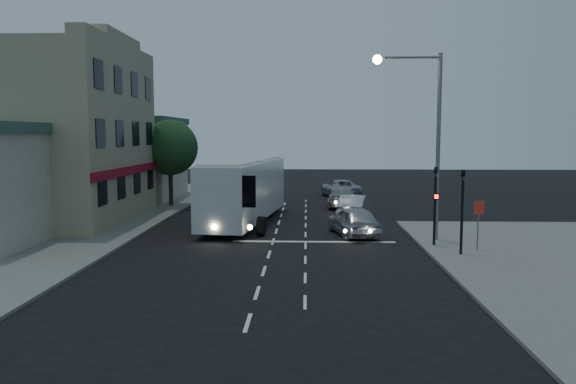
{
  "coord_description": "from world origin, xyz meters",
  "views": [
    {
      "loc": [
        1.63,
        -25.2,
        5.25
      ],
      "look_at": [
        0.66,
        4.54,
        2.2
      ],
      "focal_mm": 35.0,
      "sensor_mm": 36.0,
      "label": 1
    }
  ],
  "objects_px": {
    "car_sedan_b": "(342,197)",
    "regulatory_sign": "(478,217)",
    "streetlight": "(425,125)",
    "street_tree": "(170,145)",
    "traffic_signal_main": "(435,196)",
    "traffic_signal_side": "(462,201)",
    "tour_bus": "(245,189)",
    "car_suv": "(354,221)",
    "car_sedan_c": "(340,188)",
    "car_sedan_a": "(354,206)"
  },
  "relations": [
    {
      "from": "traffic_signal_side",
      "to": "street_tree",
      "type": "xyz_separation_m",
      "value": [
        -16.51,
        16.22,
        2.08
      ]
    },
    {
      "from": "traffic_signal_side",
      "to": "street_tree",
      "type": "relative_size",
      "value": 0.66
    },
    {
      "from": "tour_bus",
      "to": "car_sedan_a",
      "type": "xyz_separation_m",
      "value": [
        6.61,
        2.16,
        -1.32
      ]
    },
    {
      "from": "traffic_signal_main",
      "to": "traffic_signal_side",
      "type": "relative_size",
      "value": 1.0
    },
    {
      "from": "tour_bus",
      "to": "car_sedan_c",
      "type": "relative_size",
      "value": 2.32
    },
    {
      "from": "streetlight",
      "to": "traffic_signal_main",
      "type": "bearing_deg",
      "value": -79.8
    },
    {
      "from": "car_sedan_a",
      "to": "traffic_signal_side",
      "type": "relative_size",
      "value": 1.09
    },
    {
      "from": "car_sedan_a",
      "to": "streetlight",
      "type": "bearing_deg",
      "value": 121.21
    },
    {
      "from": "street_tree",
      "to": "car_sedan_c",
      "type": "bearing_deg",
      "value": 27.95
    },
    {
      "from": "car_suv",
      "to": "car_sedan_a",
      "type": "distance_m",
      "value": 6.22
    },
    {
      "from": "regulatory_sign",
      "to": "streetlight",
      "type": "relative_size",
      "value": 0.24
    },
    {
      "from": "streetlight",
      "to": "car_sedan_a",
      "type": "bearing_deg",
      "value": 109.24
    },
    {
      "from": "car_sedan_b",
      "to": "streetlight",
      "type": "height_order",
      "value": "streetlight"
    },
    {
      "from": "car_sedan_c",
      "to": "streetlight",
      "type": "height_order",
      "value": "streetlight"
    },
    {
      "from": "traffic_signal_side",
      "to": "traffic_signal_main",
      "type": "bearing_deg",
      "value": 109.49
    },
    {
      "from": "car_sedan_b",
      "to": "regulatory_sign",
      "type": "bearing_deg",
      "value": 113.04
    },
    {
      "from": "streetlight",
      "to": "traffic_signal_side",
      "type": "bearing_deg",
      "value": -74.3
    },
    {
      "from": "car_sedan_a",
      "to": "traffic_signal_main",
      "type": "bearing_deg",
      "value": 119.87
    },
    {
      "from": "car_sedan_a",
      "to": "car_sedan_c",
      "type": "distance_m",
      "value": 11.77
    },
    {
      "from": "car_sedan_a",
      "to": "traffic_signal_main",
      "type": "distance_m",
      "value": 9.83
    },
    {
      "from": "car_sedan_a",
      "to": "street_tree",
      "type": "distance_m",
      "value": 14.28
    },
    {
      "from": "car_sedan_b",
      "to": "regulatory_sign",
      "type": "xyz_separation_m",
      "value": [
        5.05,
        -15.66,
        0.89
      ]
    },
    {
      "from": "tour_bus",
      "to": "car_sedan_c",
      "type": "distance_m",
      "value": 15.42
    },
    {
      "from": "car_sedan_a",
      "to": "car_sedan_b",
      "type": "xyz_separation_m",
      "value": [
        -0.38,
        5.42,
        -0.03
      ]
    },
    {
      "from": "tour_bus",
      "to": "traffic_signal_main",
      "type": "bearing_deg",
      "value": -29.29
    },
    {
      "from": "car_suv",
      "to": "car_sedan_a",
      "type": "bearing_deg",
      "value": -107.7
    },
    {
      "from": "car_sedan_b",
      "to": "regulatory_sign",
      "type": "height_order",
      "value": "regulatory_sign"
    },
    {
      "from": "car_sedan_c",
      "to": "car_sedan_b",
      "type": "bearing_deg",
      "value": 77.63
    },
    {
      "from": "tour_bus",
      "to": "streetlight",
      "type": "distance_m",
      "value": 11.5
    },
    {
      "from": "traffic_signal_main",
      "to": "street_tree",
      "type": "xyz_separation_m",
      "value": [
        -15.81,
        14.25,
        2.08
      ]
    },
    {
      "from": "streetlight",
      "to": "street_tree",
      "type": "xyz_separation_m",
      "value": [
        -15.55,
        12.82,
        -1.23
      ]
    },
    {
      "from": "regulatory_sign",
      "to": "traffic_signal_main",
      "type": "bearing_deg",
      "value": 149.16
    },
    {
      "from": "tour_bus",
      "to": "regulatory_sign",
      "type": "bearing_deg",
      "value": -28.5
    },
    {
      "from": "tour_bus",
      "to": "traffic_signal_main",
      "type": "height_order",
      "value": "traffic_signal_main"
    },
    {
      "from": "tour_bus",
      "to": "streetlight",
      "type": "bearing_deg",
      "value": -24.06
    },
    {
      "from": "car_sedan_a",
      "to": "car_sedan_b",
      "type": "bearing_deg",
      "value": -74.04
    },
    {
      "from": "tour_bus",
      "to": "car_suv",
      "type": "xyz_separation_m",
      "value": [
        6.08,
        -4.03,
        -1.28
      ]
    },
    {
      "from": "regulatory_sign",
      "to": "streetlight",
      "type": "height_order",
      "value": "streetlight"
    },
    {
      "from": "regulatory_sign",
      "to": "street_tree",
      "type": "bearing_deg",
      "value": 138.92
    },
    {
      "from": "car_sedan_a",
      "to": "street_tree",
      "type": "bearing_deg",
      "value": -9.42
    },
    {
      "from": "car_suv",
      "to": "car_sedan_a",
      "type": "height_order",
      "value": "car_suv"
    },
    {
      "from": "tour_bus",
      "to": "traffic_signal_main",
      "type": "relative_size",
      "value": 3.07
    },
    {
      "from": "tour_bus",
      "to": "car_sedan_b",
      "type": "height_order",
      "value": "tour_bus"
    },
    {
      "from": "car_suv",
      "to": "car_sedan_a",
      "type": "relative_size",
      "value": 1.02
    },
    {
      "from": "car_sedan_a",
      "to": "traffic_signal_side",
      "type": "height_order",
      "value": "traffic_signal_side"
    },
    {
      "from": "tour_bus",
      "to": "car_sedan_a",
      "type": "bearing_deg",
      "value": 25.19
    },
    {
      "from": "car_sedan_c",
      "to": "street_tree",
      "type": "distance_m",
      "value": 14.87
    },
    {
      "from": "traffic_signal_side",
      "to": "streetlight",
      "type": "relative_size",
      "value": 0.46
    },
    {
      "from": "car_suv",
      "to": "car_sedan_c",
      "type": "relative_size",
      "value": 0.84
    },
    {
      "from": "traffic_signal_main",
      "to": "traffic_signal_side",
      "type": "xyz_separation_m",
      "value": [
        0.7,
        -1.98,
        0.0
      ]
    }
  ]
}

